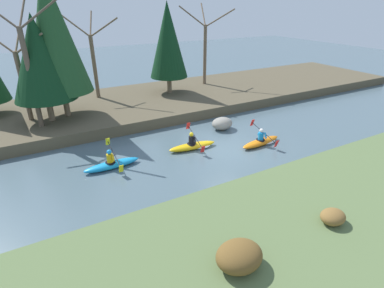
# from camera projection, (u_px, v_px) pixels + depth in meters

# --- Properties ---
(ground_plane) EXTENTS (90.00, 90.00, 0.00)m
(ground_plane) POSITION_uv_depth(u_px,v_px,m) (226.00, 150.00, 16.39)
(ground_plane) COLOR #4C606B
(riverbank_near) EXTENTS (44.00, 6.42, 0.82)m
(riverbank_near) POSITION_uv_depth(u_px,v_px,m) (336.00, 216.00, 10.75)
(riverbank_near) COLOR #5B7042
(riverbank_near) RESTS_ON ground
(riverbank_far) EXTENTS (44.00, 9.01, 0.70)m
(riverbank_far) POSITION_uv_depth(u_px,v_px,m) (160.00, 100.00, 23.45)
(riverbank_far) COLOR brown
(riverbank_far) RESTS_ON ground
(conifer_tree_left) EXTENTS (3.57, 3.57, 6.16)m
(conifer_tree_left) POSITION_uv_depth(u_px,v_px,m) (39.00, 58.00, 16.95)
(conifer_tree_left) COLOR #7A664C
(conifer_tree_left) RESTS_ON riverbank_far
(conifer_tree_mid_left) EXTENTS (3.66, 3.66, 8.46)m
(conifer_tree_mid_left) POSITION_uv_depth(u_px,v_px,m) (53.00, 33.00, 17.23)
(conifer_tree_mid_left) COLOR #7A664C
(conifer_tree_mid_left) RESTS_ON riverbank_far
(conifer_tree_centre) EXTENTS (2.92, 2.92, 6.77)m
(conifer_tree_centre) POSITION_uv_depth(u_px,v_px,m) (168.00, 40.00, 22.56)
(conifer_tree_centre) COLOR #7A664C
(conifer_tree_centre) RESTS_ON riverbank_far
(bare_tree_upstream) EXTENTS (3.04, 3.00, 5.47)m
(bare_tree_upstream) POSITION_uv_depth(u_px,v_px,m) (22.00, 78.00, 17.68)
(bare_tree_upstream) COLOR brown
(bare_tree_upstream) RESTS_ON riverbank_far
(bare_tree_mid_upstream) EXTENTS (4.04, 3.99, 7.37)m
(bare_tree_mid_upstream) POSITION_uv_depth(u_px,v_px,m) (29.00, 66.00, 16.32)
(bare_tree_mid_upstream) COLOR brown
(bare_tree_mid_upstream) RESTS_ON riverbank_far
(bare_tree_mid_downstream) EXTENTS (3.36, 3.31, 6.07)m
(bare_tree_mid_downstream) POSITION_uv_depth(u_px,v_px,m) (94.00, 59.00, 21.87)
(bare_tree_mid_downstream) COLOR brown
(bare_tree_mid_downstream) RESTS_ON riverbank_far
(bare_tree_downstream) EXTENTS (3.62, 3.57, 6.57)m
(bare_tree_downstream) POSITION_uv_depth(u_px,v_px,m) (205.00, 48.00, 25.56)
(bare_tree_downstream) COLOR brown
(bare_tree_downstream) RESTS_ON riverbank_far
(shrub_clump_second) EXTENTS (1.34, 1.11, 0.72)m
(shrub_clump_second) POSITION_uv_depth(u_px,v_px,m) (239.00, 256.00, 8.05)
(shrub_clump_second) COLOR brown
(shrub_clump_second) RESTS_ON riverbank_near
(shrub_clump_third) EXTENTS (0.87, 0.72, 0.47)m
(shrub_clump_third) POSITION_uv_depth(u_px,v_px,m) (333.00, 217.00, 9.71)
(shrub_clump_third) COLOR brown
(shrub_clump_third) RESTS_ON riverbank_near
(kayaker_lead) EXTENTS (2.79, 2.07, 1.20)m
(kayaker_lead) POSITION_uv_depth(u_px,v_px,m) (262.00, 141.00, 17.00)
(kayaker_lead) COLOR orange
(kayaker_lead) RESTS_ON ground
(kayaker_middle) EXTENTS (2.79, 2.07, 1.20)m
(kayaker_middle) POSITION_uv_depth(u_px,v_px,m) (194.00, 145.00, 16.50)
(kayaker_middle) COLOR yellow
(kayaker_middle) RESTS_ON ground
(kayaker_trailing) EXTENTS (2.78, 2.07, 1.20)m
(kayaker_trailing) POSITION_uv_depth(u_px,v_px,m) (112.00, 164.00, 14.58)
(kayaker_trailing) COLOR #1993D6
(kayaker_trailing) RESTS_ON ground
(boulder_midstream) EXTENTS (1.38, 1.08, 0.78)m
(boulder_midstream) POSITION_uv_depth(u_px,v_px,m) (222.00, 123.00, 18.93)
(boulder_midstream) COLOR gray
(boulder_midstream) RESTS_ON ground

